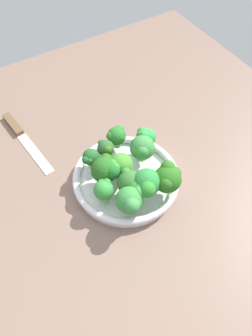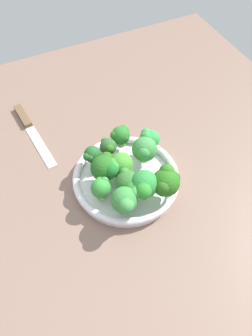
{
  "view_description": "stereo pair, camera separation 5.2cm",
  "coord_description": "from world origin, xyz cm",
  "px_view_note": "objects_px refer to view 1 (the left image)",
  "views": [
    {
      "loc": [
        41.12,
        -22.72,
        73.03
      ],
      "look_at": [
        -1.38,
        3.08,
        6.39
      ],
      "focal_mm": 36.22,
      "sensor_mm": 36.0,
      "label": 1
    },
    {
      "loc": [
        43.58,
        -18.16,
        73.03
      ],
      "look_at": [
        -1.38,
        3.08,
        6.39
      ],
      "focal_mm": 36.22,
      "sensor_mm": 36.0,
      "label": 2
    }
  ],
  "objects_px": {
    "broccoli_floret_3": "(106,169)",
    "broccoli_floret_8": "(104,190)",
    "broccoli_floret_9": "(146,137)",
    "broccoli_floret_1": "(106,149)",
    "broccoli_floret_5": "(90,158)",
    "broccoli_floret_11": "(120,165)",
    "bowl": "(126,179)",
    "broccoli_floret_4": "(130,183)",
    "broccoli_floret_6": "(168,178)",
    "broccoli_floret_7": "(117,136)",
    "knife": "(21,134)",
    "broccoli_floret_10": "(142,148)",
    "broccoli_floret_2": "(146,184)",
    "broccoli_floret_0": "(130,201)"
  },
  "relations": [
    {
      "from": "broccoli_floret_3",
      "to": "broccoli_floret_8",
      "type": "distance_m",
      "value": 0.05
    },
    {
      "from": "broccoli_floret_8",
      "to": "broccoli_floret_9",
      "type": "xyz_separation_m",
      "value": [
        -0.08,
        0.17,
        0.01
      ]
    },
    {
      "from": "broccoli_floret_1",
      "to": "broccoli_floret_9",
      "type": "distance_m",
      "value": 0.11
    },
    {
      "from": "broccoli_floret_1",
      "to": "broccoli_floret_8",
      "type": "distance_m",
      "value": 0.12
    },
    {
      "from": "broccoli_floret_5",
      "to": "broccoli_floret_11",
      "type": "bearing_deg",
      "value": 40.03
    },
    {
      "from": "broccoli_floret_5",
      "to": "bowl",
      "type": "bearing_deg",
      "value": 42.63
    },
    {
      "from": "bowl",
      "to": "broccoli_floret_4",
      "type": "xyz_separation_m",
      "value": [
        0.05,
        -0.02,
        0.06
      ]
    },
    {
      "from": "broccoli_floret_3",
      "to": "broccoli_floret_8",
      "type": "relative_size",
      "value": 1.26
    },
    {
      "from": "broccoli_floret_1",
      "to": "broccoli_floret_4",
      "type": "distance_m",
      "value": 0.12
    },
    {
      "from": "broccoli_floret_6",
      "to": "broccoli_floret_7",
      "type": "distance_m",
      "value": 0.19
    },
    {
      "from": "broccoli_floret_8",
      "to": "knife",
      "type": "height_order",
      "value": "broccoli_floret_8"
    },
    {
      "from": "bowl",
      "to": "broccoli_floret_11",
      "type": "height_order",
      "value": "broccoli_floret_11"
    },
    {
      "from": "broccoli_floret_6",
      "to": "broccoli_floret_10",
      "type": "xyz_separation_m",
      "value": [
        -0.11,
        0.0,
        -0.0
      ]
    },
    {
      "from": "broccoli_floret_2",
      "to": "broccoli_floret_7",
      "type": "xyz_separation_m",
      "value": [
        -0.17,
        0.02,
        -0.01
      ]
    },
    {
      "from": "broccoli_floret_6",
      "to": "broccoli_floret_11",
      "type": "relative_size",
      "value": 1.15
    },
    {
      "from": "broccoli_floret_4",
      "to": "broccoli_floret_8",
      "type": "relative_size",
      "value": 1.22
    },
    {
      "from": "broccoli_floret_6",
      "to": "broccoli_floret_8",
      "type": "height_order",
      "value": "broccoli_floret_6"
    },
    {
      "from": "broccoli_floret_3",
      "to": "broccoli_floret_6",
      "type": "distance_m",
      "value": 0.15
    },
    {
      "from": "broccoli_floret_2",
      "to": "broccoli_floret_5",
      "type": "relative_size",
      "value": 1.37
    },
    {
      "from": "broccoli_floret_4",
      "to": "broccoli_floret_5",
      "type": "distance_m",
      "value": 0.12
    },
    {
      "from": "broccoli_floret_0",
      "to": "broccoli_floret_10",
      "type": "xyz_separation_m",
      "value": [
        -0.12,
        0.11,
        -0.0
      ]
    },
    {
      "from": "broccoli_floret_0",
      "to": "broccoli_floret_11",
      "type": "relative_size",
      "value": 1.12
    },
    {
      "from": "broccoli_floret_3",
      "to": "broccoli_floret_7",
      "type": "height_order",
      "value": "broccoli_floret_3"
    },
    {
      "from": "broccoli_floret_1",
      "to": "broccoli_floret_5",
      "type": "height_order",
      "value": "same"
    },
    {
      "from": "broccoli_floret_6",
      "to": "broccoli_floret_9",
      "type": "bearing_deg",
      "value": 168.69
    },
    {
      "from": "bowl",
      "to": "broccoli_floret_7",
      "type": "bearing_deg",
      "value": 162.7
    },
    {
      "from": "broccoli_floret_11",
      "to": "broccoli_floret_2",
      "type": "bearing_deg",
      "value": 13.8
    },
    {
      "from": "bowl",
      "to": "broccoli_floret_5",
      "type": "bearing_deg",
      "value": -137.37
    },
    {
      "from": "broccoli_floret_0",
      "to": "broccoli_floret_4",
      "type": "xyz_separation_m",
      "value": [
        -0.05,
        0.03,
        -0.01
      ]
    },
    {
      "from": "broccoli_floret_3",
      "to": "broccoli_floret_2",
      "type": "bearing_deg",
      "value": 32.62
    },
    {
      "from": "broccoli_floret_9",
      "to": "broccoli_floret_0",
      "type": "bearing_deg",
      "value": -43.08
    },
    {
      "from": "broccoli_floret_1",
      "to": "broccoli_floret_7",
      "type": "distance_m",
      "value": 0.05
    },
    {
      "from": "broccoli_floret_10",
      "to": "broccoli_floret_0",
      "type": "bearing_deg",
      "value": -42.6
    },
    {
      "from": "broccoli_floret_11",
      "to": "knife",
      "type": "distance_m",
      "value": 0.34
    },
    {
      "from": "broccoli_floret_3",
      "to": "broccoli_floret_6",
      "type": "bearing_deg",
      "value": 48.22
    },
    {
      "from": "broccoli_floret_0",
      "to": "broccoli_floret_7",
      "type": "distance_m",
      "value": 0.21
    },
    {
      "from": "bowl",
      "to": "broccoli_floret_6",
      "type": "height_order",
      "value": "broccoli_floret_6"
    },
    {
      "from": "broccoli_floret_4",
      "to": "broccoli_floret_10",
      "type": "height_order",
      "value": "broccoli_floret_10"
    },
    {
      "from": "broccoli_floret_9",
      "to": "knife",
      "type": "distance_m",
      "value": 0.37
    },
    {
      "from": "bowl",
      "to": "broccoli_floret_4",
      "type": "bearing_deg",
      "value": -19.97
    },
    {
      "from": "broccoli_floret_2",
      "to": "broccoli_floret_9",
      "type": "distance_m",
      "value": 0.15
    },
    {
      "from": "broccoli_floret_6",
      "to": "knife",
      "type": "height_order",
      "value": "broccoli_floret_6"
    },
    {
      "from": "bowl",
      "to": "knife",
      "type": "distance_m",
      "value": 0.35
    },
    {
      "from": "broccoli_floret_3",
      "to": "broccoli_floret_6",
      "type": "xyz_separation_m",
      "value": [
        0.1,
        0.11,
        0.0
      ]
    },
    {
      "from": "broccoli_floret_2",
      "to": "broccoli_floret_6",
      "type": "bearing_deg",
      "value": 79.5
    },
    {
      "from": "broccoli_floret_4",
      "to": "broccoli_floret_7",
      "type": "bearing_deg",
      "value": 161.81
    },
    {
      "from": "broccoli_floret_1",
      "to": "broccoli_floret_10",
      "type": "xyz_separation_m",
      "value": [
        0.05,
        0.08,
        0.01
      ]
    },
    {
      "from": "broccoli_floret_0",
      "to": "broccoli_floret_5",
      "type": "height_order",
      "value": "broccoli_floret_0"
    },
    {
      "from": "bowl",
      "to": "broccoli_floret_2",
      "type": "bearing_deg",
      "value": 6.28
    },
    {
      "from": "broccoli_floret_6",
      "to": "broccoli_floret_7",
      "type": "xyz_separation_m",
      "value": [
        -0.18,
        -0.03,
        -0.01
      ]
    }
  ]
}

